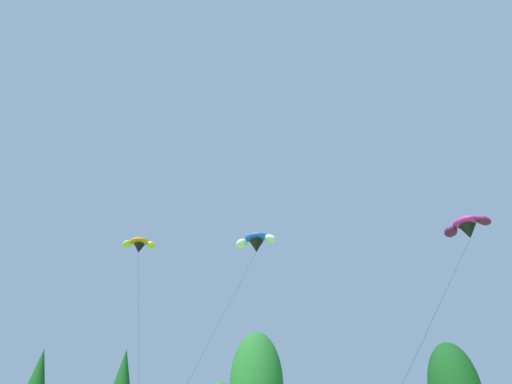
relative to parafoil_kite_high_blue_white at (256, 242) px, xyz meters
name	(u,v)px	position (x,y,z in m)	size (l,w,h in m)	color
parafoil_kite_high_blue_white	(256,242)	(0.00, 0.00, 0.00)	(4.04, 14.58, 17.46)	blue
parafoil_kite_mid_magenta	(467,227)	(15.20, -7.01, -3.38)	(9.74, 11.08, 14.33)	#D12893
parafoil_kite_far_orange	(139,245)	(-12.34, 2.58, 1.94)	(11.87, 17.35, 19.28)	orange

